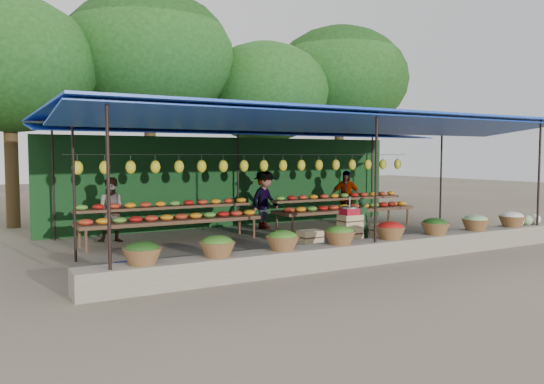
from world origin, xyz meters
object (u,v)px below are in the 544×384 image
weighing_scale (350,210)px  blue_crate_back (97,277)px  crate_counter (349,237)px  blue_crate_front (137,272)px  vendor_seated (362,222)px

weighing_scale → blue_crate_back: bearing=-175.4°
crate_counter → blue_crate_front: bearing=-173.3°
blue_crate_back → weighing_scale: bearing=-16.0°
weighing_scale → blue_crate_back: 5.24m
vendor_seated → blue_crate_front: (-5.20, -0.90, -0.37)m
vendor_seated → blue_crate_front: bearing=17.9°
crate_counter → weighing_scale: bearing=0.0°
weighing_scale → vendor_seated: size_ratio=0.35×
weighing_scale → vendor_seated: (0.62, 0.36, -0.32)m
vendor_seated → weighing_scale: bearing=38.5°
crate_counter → vendor_seated: 0.76m
weighing_scale → blue_crate_front: 4.67m
blue_crate_front → blue_crate_back: bearing=157.9°
vendor_seated → blue_crate_front: size_ratio=1.93×
blue_crate_front → blue_crate_back: blue_crate_front is taller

